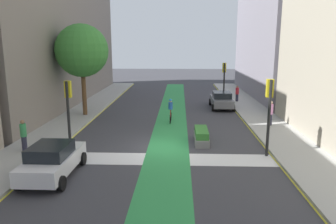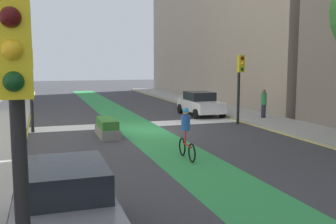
% 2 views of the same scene
% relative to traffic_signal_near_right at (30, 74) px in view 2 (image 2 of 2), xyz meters
% --- Properties ---
extents(ground_plane, '(120.00, 120.00, 0.00)m').
position_rel_traffic_signal_near_right_xyz_m(ground_plane, '(-5.69, 1.17, -2.91)').
color(ground_plane, '#38383D').
extents(bike_lane_paint, '(2.40, 60.00, 0.01)m').
position_rel_traffic_signal_near_right_xyz_m(bike_lane_paint, '(-5.39, 1.17, -2.91)').
color(bike_lane_paint, '#2D8C47').
rests_on(bike_lane_paint, ground_plane).
extents(crosswalk_band, '(12.00, 1.80, 0.01)m').
position_rel_traffic_signal_near_right_xyz_m(crosswalk_band, '(-5.69, -0.83, -2.91)').
color(crosswalk_band, silver).
rests_on(crosswalk_band, ground_plane).
extents(sidewalk_left, '(3.00, 60.00, 0.15)m').
position_rel_traffic_signal_near_right_xyz_m(sidewalk_left, '(-13.19, 1.17, -2.84)').
color(sidewalk_left, '#9E9E99').
rests_on(sidewalk_left, ground_plane).
extents(curb_stripe_left, '(0.16, 60.00, 0.01)m').
position_rel_traffic_signal_near_right_xyz_m(curb_stripe_left, '(-11.69, 1.17, -2.91)').
color(curb_stripe_left, yellow).
rests_on(curb_stripe_left, ground_plane).
extents(curb_stripe_right, '(0.16, 60.00, 0.01)m').
position_rel_traffic_signal_near_right_xyz_m(curb_stripe_right, '(0.31, 1.17, -2.91)').
color(curb_stripe_right, yellow).
rests_on(curb_stripe_right, ground_plane).
extents(traffic_signal_near_right, '(0.35, 0.52, 4.15)m').
position_rel_traffic_signal_near_right_xyz_m(traffic_signal_near_right, '(0.00, 0.00, 0.00)').
color(traffic_signal_near_right, black).
rests_on(traffic_signal_near_right, ground_plane).
extents(traffic_signal_near_left, '(0.35, 0.52, 3.91)m').
position_rel_traffic_signal_near_right_xyz_m(traffic_signal_near_left, '(-11.09, 0.93, -0.16)').
color(traffic_signal_near_left, black).
rests_on(traffic_signal_near_left, ground_plane).
extents(traffic_signal_far_right, '(0.35, 0.52, 4.06)m').
position_rel_traffic_signal_near_right_xyz_m(traffic_signal_far_right, '(-0.25, 16.02, -0.06)').
color(traffic_signal_far_right, black).
rests_on(traffic_signal_far_right, ground_plane).
extents(car_grey_right_far, '(2.03, 4.20, 1.57)m').
position_rel_traffic_signal_near_right_xyz_m(car_grey_right_far, '(-0.82, 13.03, -2.11)').
color(car_grey_right_far, slate).
rests_on(car_grey_right_far, ground_plane).
extents(car_white_left_near, '(2.05, 4.21, 1.57)m').
position_rel_traffic_signal_near_right_xyz_m(car_white_left_near, '(-10.49, -3.29, -2.11)').
color(car_white_left_near, silver).
rests_on(car_white_left_near, ground_plane).
extents(cyclist_in_lane, '(0.32, 1.73, 1.86)m').
position_rel_traffic_signal_near_right_xyz_m(cyclist_in_lane, '(-5.43, 7.32, -1.94)').
color(cyclist_in_lane, black).
rests_on(cyclist_in_lane, ground_plane).
extents(pedestrian_sidewalk_left_a, '(0.34, 0.34, 1.74)m').
position_rel_traffic_signal_near_right_xyz_m(pedestrian_sidewalk_left_a, '(-13.33, -0.12, -1.87)').
color(pedestrian_sidewalk_left_a, '#262638').
rests_on(pedestrian_sidewalk_left_a, sidewalk_left).
extents(median_planter, '(0.84, 2.49, 0.85)m').
position_rel_traffic_signal_near_right_xyz_m(median_planter, '(-3.39, 2.18, -2.51)').
color(median_planter, slate).
rests_on(median_planter, ground_plane).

